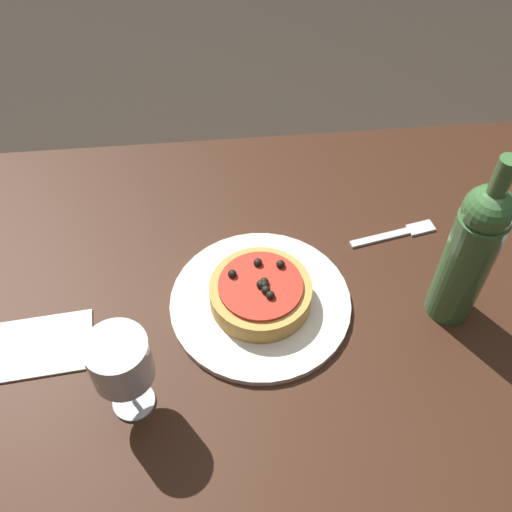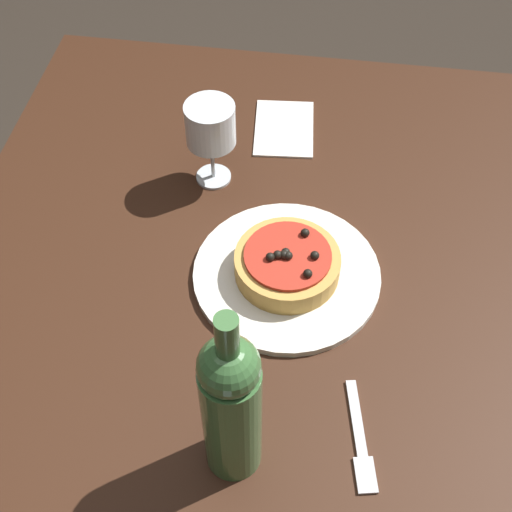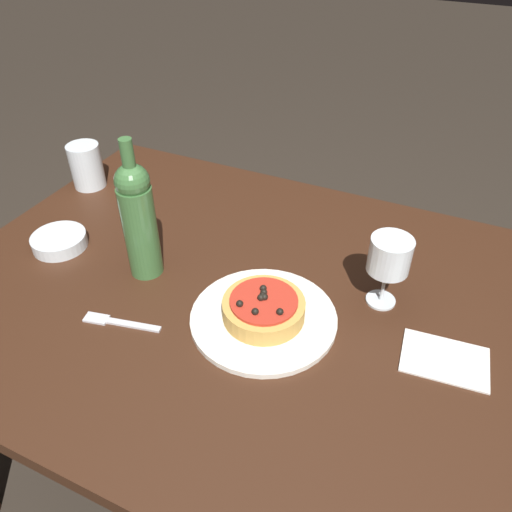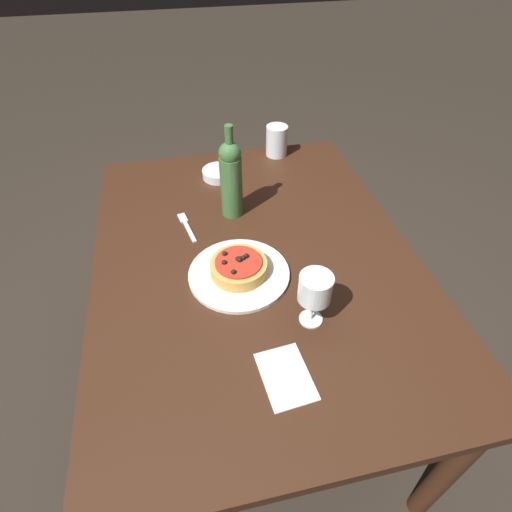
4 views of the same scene
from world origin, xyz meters
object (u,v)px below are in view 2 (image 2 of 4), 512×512
Objects in this scene: dinner_plate at (287,274)px; fork at (360,443)px; dining_table at (240,340)px; wine_bottle at (231,405)px; wine_glass at (210,127)px; pizza at (287,264)px.

fork is (-0.26, -0.13, -0.00)m from dinner_plate.
dinner_plate reaches higher than dining_table.
wine_bottle is 0.22m from fork.
wine_glass reaches higher than dining_table.
wine_glass is at bearing 37.53° from pizza.
wine_bottle is at bearing 173.60° from dinner_plate.
dinner_plate is 1.82× the size of fork.
dinner_plate is at bearing -39.96° from dining_table.
wine_bottle is at bearing -87.94° from fork.
dining_table is at bearing -145.61° from fork.
fork reaches higher than dining_table.
wine_bottle is (-0.30, 0.03, 0.13)m from dinner_plate.
wine_glass is 0.52m from wine_bottle.
wine_bottle is at bearing -166.60° from wine_glass.
dining_table is at bearing -161.93° from wine_glass.
pizza reaches higher than fork.
dining_table is 8.13× the size of fork.
wine_glass is at bearing 13.40° from wine_bottle.
pizza is 1.03× the size of wine_glass.
wine_glass is 0.55m from fork.
wine_bottle is at bearing 173.57° from pizza.
dining_table is 0.13m from dinner_plate.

